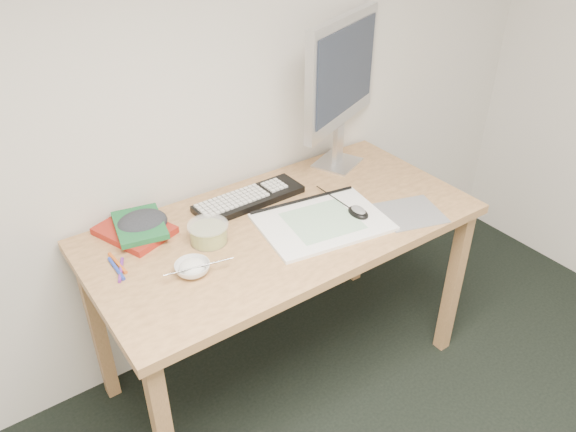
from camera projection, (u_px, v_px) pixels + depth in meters
name	position (u px, v px, depth m)	size (l,w,h in m)	color
desk	(284.00, 241.00, 2.06)	(1.40, 0.70, 0.75)	tan
mousepad	(410.00, 213.00, 2.06)	(0.22, 0.20, 0.00)	slate
sketchpad	(322.00, 222.00, 2.00)	(0.44, 0.32, 0.01)	silver
keyboard	(249.00, 199.00, 2.13)	(0.43, 0.14, 0.03)	black
monitor	(342.00, 76.00, 2.19)	(0.50, 0.24, 0.61)	silver
mouse	(358.00, 210.00, 2.03)	(0.06, 0.09, 0.03)	black
rice_bowl	(193.00, 268.00, 1.76)	(0.11, 0.11, 0.03)	white
chopsticks	(199.00, 267.00, 1.73)	(0.02, 0.02, 0.21)	silver
fruit_tub	(208.00, 233.00, 1.90)	(0.14, 0.14, 0.07)	#F2CB55
book_red	(135.00, 231.00, 1.95)	(0.18, 0.25, 0.02)	maroon
book_green	(140.00, 225.00, 1.94)	(0.16, 0.22, 0.02)	#175E2F
cloth_lump	(142.00, 223.00, 1.95)	(0.15, 0.13, 0.06)	#222429
pencil_pink	(279.00, 209.00, 2.08)	(0.01, 0.01, 0.18)	pink
pencil_tan	(288.00, 205.00, 2.10)	(0.01, 0.01, 0.18)	tan
pencil_black	(295.00, 212.00, 2.07)	(0.01, 0.01, 0.18)	black
marker_blue	(116.00, 269.00, 1.78)	(0.01, 0.01, 0.13)	#1F37AA
marker_orange	(117.00, 263.00, 1.80)	(0.01, 0.01, 0.13)	#D35918
marker_purple	(121.00, 270.00, 1.77)	(0.01, 0.01, 0.12)	#69268E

